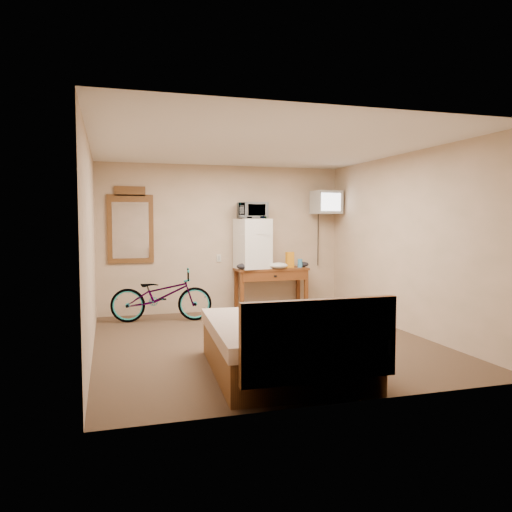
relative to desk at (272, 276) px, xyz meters
name	(u,v)px	position (x,y,z in m)	size (l,w,h in m)	color
room	(263,245)	(-0.78, -2.00, 0.63)	(4.60, 4.64, 2.50)	#3F2D1F
desk	(272,276)	(0.00, 0.00, 0.00)	(1.25, 0.49, 0.75)	brown
mini_fridge	(252,244)	(-0.33, 0.03, 0.55)	(0.59, 0.58, 0.84)	white
microwave	(252,211)	(-0.33, 0.03, 1.11)	(0.50, 0.34, 0.28)	white
snack_bag	(290,260)	(0.33, 0.00, 0.26)	(0.13, 0.08, 0.27)	orange
blue_cup	(300,263)	(0.52, -0.01, 0.20)	(0.08, 0.08, 0.15)	#3B8FCA
cloth_cream	(278,266)	(0.07, -0.14, 0.18)	(0.34, 0.26, 0.10)	white
cloth_dark_a	(245,266)	(-0.51, -0.14, 0.18)	(0.29, 0.22, 0.11)	black
cloth_dark_b	(303,264)	(0.59, 0.05, 0.18)	(0.20, 0.16, 0.09)	black
crt_television	(326,202)	(1.02, 0.02, 1.26)	(0.50, 0.59, 0.40)	black
wall_mirror	(130,226)	(-2.33, 0.27, 0.85)	(0.73, 0.04, 1.24)	brown
bicycle	(162,295)	(-1.91, -0.33, -0.21)	(0.54, 1.55, 0.81)	black
bed	(285,345)	(-0.98, -3.38, -0.32)	(1.57, 2.00, 0.90)	brown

